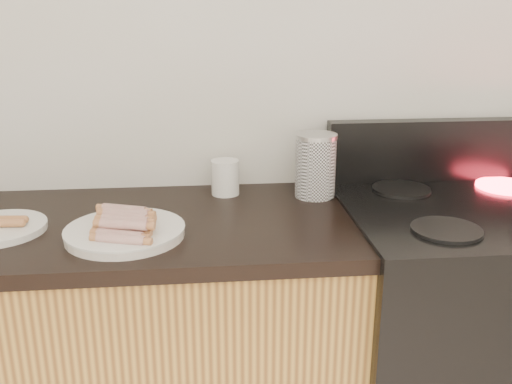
{
  "coord_description": "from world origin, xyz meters",
  "views": [
    {
      "loc": [
        -0.01,
        0.21,
        1.46
      ],
      "look_at": [
        0.13,
        1.62,
        1.0
      ],
      "focal_mm": 40.0,
      "sensor_mm": 36.0,
      "label": 1
    }
  ],
  "objects": [
    {
      "name": "burner_far_left",
      "position": [
        0.61,
        1.84,
        0.92
      ],
      "size": [
        0.18,
        0.18,
        0.01
      ],
      "primitive_type": "cylinder",
      "color": "black",
      "rests_on": "stove"
    },
    {
      "name": "mug",
      "position": [
        0.06,
        1.9,
        0.95
      ],
      "size": [
        0.11,
        0.11,
        0.11
      ],
      "primitive_type": "cylinder",
      "rotation": [
        0.0,
        0.0,
        -0.35
      ],
      "color": "white",
      "rests_on": "counter_slab"
    },
    {
      "name": "burner_far_right",
      "position": [
        0.95,
        1.84,
        0.92
      ],
      "size": [
        0.18,
        0.18,
        0.01
      ],
      "primitive_type": "cylinder",
      "color": "#FF1E2D",
      "rests_on": "stove"
    },
    {
      "name": "burner_near_left",
      "position": [
        0.61,
        1.51,
        0.92
      ],
      "size": [
        0.18,
        0.18,
        0.01
      ],
      "primitive_type": "cylinder",
      "color": "black",
      "rests_on": "stove"
    },
    {
      "name": "main_plate",
      "position": [
        -0.21,
        1.58,
        0.91
      ],
      "size": [
        0.34,
        0.34,
        0.02
      ],
      "primitive_type": "cylinder",
      "rotation": [
        0.0,
        0.0,
        -0.14
      ],
      "color": "silver",
      "rests_on": "counter_slab"
    },
    {
      "name": "stove_panel",
      "position": [
        0.78,
        1.96,
        1.01
      ],
      "size": [
        0.76,
        0.06,
        0.2
      ],
      "primitive_type": "cube",
      "color": "black",
      "rests_on": "stove"
    },
    {
      "name": "hotdog_pile",
      "position": [
        -0.21,
        1.58,
        0.94
      ],
      "size": [
        0.12,
        0.25,
        0.05
      ],
      "rotation": [
        0.0,
        0.0,
        -0.34
      ],
      "color": "maroon",
      "rests_on": "main_plate"
    },
    {
      "name": "canister",
      "position": [
        0.34,
        1.85,
        1.0
      ],
      "size": [
        0.13,
        0.13,
        0.2
      ],
      "rotation": [
        0.0,
        0.0,
        0.11
      ],
      "color": "white",
      "rests_on": "counter_slab"
    },
    {
      "name": "stove",
      "position": [
        0.78,
        1.68,
        0.46
      ],
      "size": [
        0.76,
        0.65,
        0.91
      ],
      "color": "black",
      "rests_on": "floor"
    },
    {
      "name": "wall_back",
      "position": [
        0.0,
        2.0,
        1.3
      ],
      "size": [
        4.0,
        0.04,
        2.6
      ],
      "primitive_type": "cube",
      "color": "silver",
      "rests_on": "ground"
    }
  ]
}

